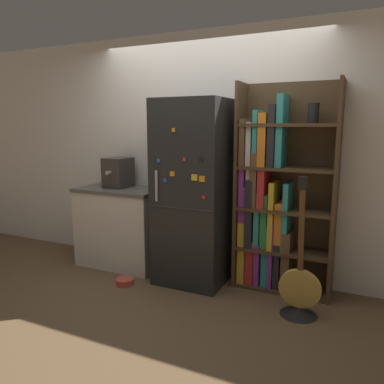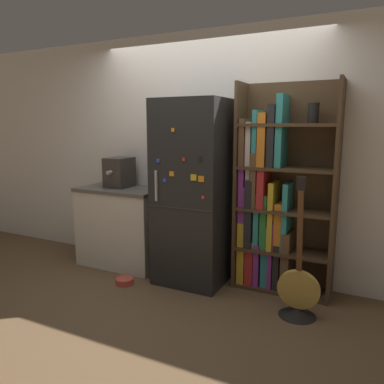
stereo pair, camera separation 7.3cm
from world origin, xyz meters
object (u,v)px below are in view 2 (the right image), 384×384
Objects in this scene: refrigerator at (194,193)px; pet_bowl at (125,281)px; espresso_machine at (119,172)px; bookshelf at (273,201)px; guitar at (298,297)px.

refrigerator is 10.16× the size of pet_bowl.
bookshelf is at bearing 2.60° from espresso_machine.
guitar is at bearing -15.69° from refrigerator.
bookshelf is 0.94m from guitar.
espresso_machine is 0.30× the size of guitar.
refrigerator is 1.16m from pet_bowl.
espresso_machine is at bearing 169.11° from guitar.
bookshelf reaches higher than pet_bowl.
refrigerator is at bearing -167.41° from bookshelf.
bookshelf reaches higher than guitar.
espresso_machine reaches higher than pet_bowl.
bookshelf is 10.98× the size of pet_bowl.
espresso_machine is at bearing 128.64° from pet_bowl.
guitar is (0.37, -0.49, -0.72)m from bookshelf.
refrigerator is 0.80m from bookshelf.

